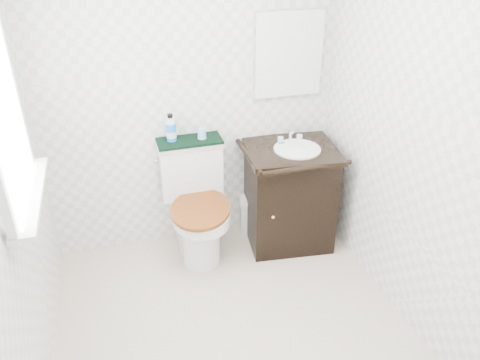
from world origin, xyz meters
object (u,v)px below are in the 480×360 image
vanity (289,193)px  trash_bin (253,214)px  mouthwash_bottle (171,129)px  cup (202,133)px  toilet (196,209)px

vanity → trash_bin: size_ratio=2.95×
mouthwash_bottle → cup: mouthwash_bottle is taller
mouthwash_bottle → trash_bin: bearing=-1.2°
trash_bin → mouthwash_bottle: 1.05m
toilet → mouthwash_bottle: (-0.12, 0.15, 0.61)m
vanity → toilet: bearing=175.4°
cup → vanity: bearing=-16.1°
vanity → trash_bin: vanity is taller
trash_bin → cup: (-0.40, -0.01, 0.79)m
cup → mouthwash_bottle: bearing=173.8°
vanity → cup: bearing=163.9°
mouthwash_bottle → cup: bearing=-6.2°
toilet → trash_bin: (0.50, 0.14, -0.23)m
toilet → mouthwash_bottle: size_ratio=4.36×
vanity → cup: 0.84m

